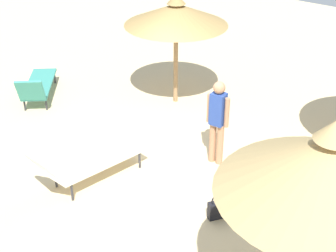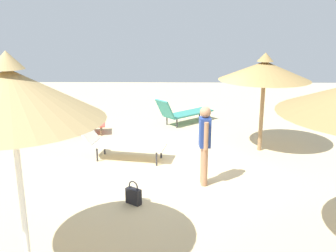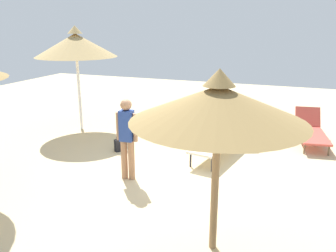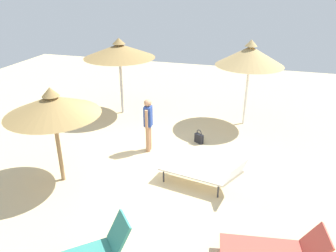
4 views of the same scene
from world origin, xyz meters
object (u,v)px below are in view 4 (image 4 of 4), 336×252
at_px(parasol_umbrella_back, 250,56).
at_px(handbag, 199,138).
at_px(lounge_chair_far_left, 205,172).
at_px(parasol_umbrella_edge, 52,105).
at_px(person_standing_center, 148,122).
at_px(parasol_umbrella_near_right, 119,51).
at_px(lounge_chair_near_left, 276,249).

distance_m(parasol_umbrella_back, handbag, 3.27).
relative_size(parasol_umbrella_back, lounge_chair_far_left, 1.32).
relative_size(parasol_umbrella_edge, person_standing_center, 1.53).
bearing_deg(handbag, lounge_chair_far_left, -75.31).
distance_m(person_standing_center, handbag, 1.82).
height_order(parasol_umbrella_back, parasol_umbrella_near_right, parasol_umbrella_back).
bearing_deg(parasol_umbrella_near_right, parasol_umbrella_back, 3.14).
bearing_deg(person_standing_center, parasol_umbrella_back, 47.87).
relative_size(parasol_umbrella_back, parasol_umbrella_near_right, 1.04).
relative_size(parasol_umbrella_near_right, handbag, 6.25).
xyz_separation_m(lounge_chair_far_left, person_standing_center, (-1.99, 1.45, 0.50)).
bearing_deg(person_standing_center, handbag, 33.62).
xyz_separation_m(lounge_chair_near_left, person_standing_center, (-3.67, 3.50, 0.59)).
bearing_deg(person_standing_center, parasol_umbrella_edge, -126.93).
xyz_separation_m(parasol_umbrella_back, lounge_chair_near_left, (1.05, -6.40, -2.11)).
xyz_separation_m(parasol_umbrella_edge, lounge_chair_far_left, (3.61, 0.71, -1.64)).
xyz_separation_m(parasol_umbrella_near_right, parasol_umbrella_edge, (0.39, -4.79, -0.33)).
bearing_deg(lounge_chair_near_left, person_standing_center, 136.32).
bearing_deg(parasol_umbrella_edge, parasol_umbrella_near_right, 94.62).
bearing_deg(parasol_umbrella_back, handbag, -122.14).
bearing_deg(handbag, parasol_umbrella_near_right, 152.95).
distance_m(parasol_umbrella_near_right, lounge_chair_far_left, 6.05).
bearing_deg(person_standing_center, lounge_chair_near_left, -43.68).
bearing_deg(handbag, lounge_chair_near_left, -62.53).
height_order(parasol_umbrella_back, lounge_chair_far_left, parasol_umbrella_back).
xyz_separation_m(parasol_umbrella_near_right, handbag, (3.38, -1.73, -2.24)).
distance_m(parasol_umbrella_edge, person_standing_center, 2.93).
bearing_deg(parasol_umbrella_edge, lounge_chair_near_left, -14.33).
distance_m(parasol_umbrella_edge, lounge_chair_far_left, 4.03).
relative_size(lounge_chair_far_left, person_standing_center, 1.37).
xyz_separation_m(lounge_chair_far_left, handbag, (-0.62, 2.36, -0.27)).
bearing_deg(lounge_chair_near_left, lounge_chair_far_left, 129.19).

